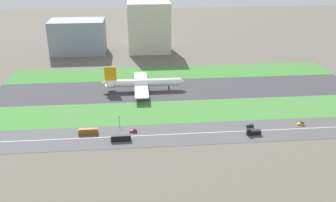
{
  "coord_description": "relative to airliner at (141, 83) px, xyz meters",
  "views": [
    {
      "loc": [
        -31.11,
        -262.23,
        104.04
      ],
      "look_at": [
        -10.38,
        -36.5,
        6.0
      ],
      "focal_mm": 38.63,
      "sensor_mm": 36.0,
      "label": 1
    }
  ],
  "objects": [
    {
      "name": "fuel_tank_west",
      "position": [
        8.36,
        159.0,
        1.5
      ],
      "size": [
        20.52,
        20.52,
        15.46
      ],
      "primitive_type": "cylinder",
      "color": "silver",
      "rests_on": "ground_plane"
    },
    {
      "name": "bus_0",
      "position": [
        -13.84,
        -78.0,
        -4.41
      ],
      "size": [
        11.6,
        2.5,
        3.5
      ],
      "rotation": [
        0.0,
        0.0,
        3.14
      ],
      "color": "black",
      "rests_on": "highway"
    },
    {
      "name": "car_2",
      "position": [
        98.37,
        -68.0,
        -5.31
      ],
      "size": [
        4.4,
        1.8,
        2.0
      ],
      "color": "yellow",
      "rests_on": "highway"
    },
    {
      "name": "truck_0",
      "position": [
        64.44,
        -78.0,
        -4.56
      ],
      "size": [
        8.4,
        2.5,
        4.0
      ],
      "rotation": [
        0.0,
        0.0,
        3.14
      ],
      "color": "black",
      "rests_on": "highway"
    },
    {
      "name": "car_0",
      "position": [
        -6.47,
        -68.0,
        -5.31
      ],
      "size": [
        4.4,
        1.8,
        2.0
      ],
      "color": "#B2191E",
      "rests_on": "highway"
    },
    {
      "name": "bus_1",
      "position": [
        -33.48,
        -68.0,
        -4.41
      ],
      "size": [
        11.6,
        2.5,
        3.5
      ],
      "color": "brown",
      "rests_on": "highway"
    },
    {
      "name": "ground_plane",
      "position": [
        27.63,
        -0.0,
        -6.23
      ],
      "size": [
        800.0,
        800.0,
        0.0
      ],
      "primitive_type": "plane",
      "color": "#5B564C"
    },
    {
      "name": "airliner",
      "position": [
        0.0,
        0.0,
        0.0
      ],
      "size": [
        65.0,
        56.0,
        19.7
      ],
      "color": "white",
      "rests_on": "runway"
    },
    {
      "name": "highway",
      "position": [
        27.63,
        -73.0,
        -6.18
      ],
      "size": [
        280.0,
        28.0,
        0.1
      ],
      "primitive_type": "cube",
      "color": "#4C4C4F",
      "rests_on": "ground_plane"
    },
    {
      "name": "hangar_building",
      "position": [
        11.18,
        114.0,
        19.39
      ],
      "size": [
        43.2,
        34.61,
        51.25
      ],
      "primitive_type": "cube",
      "color": "beige",
      "rests_on": "ground_plane"
    },
    {
      "name": "runway",
      "position": [
        27.63,
        -0.0,
        -6.18
      ],
      "size": [
        280.0,
        46.0,
        0.1
      ],
      "primitive_type": "cube",
      "color": "#38383D",
      "rests_on": "ground_plane"
    },
    {
      "name": "highway_centerline",
      "position": [
        27.63,
        -73.0,
        -6.13
      ],
      "size": [
        266.0,
        0.5,
        0.01
      ],
      "primitive_type": "cube",
      "color": "silver",
      "rests_on": "highway"
    },
    {
      "name": "traffic_light",
      "position": [
        -15.22,
        -60.01,
        -1.94
      ],
      "size": [
        0.36,
        0.5,
        7.2
      ],
      "color": "#4C4C51",
      "rests_on": "highway"
    },
    {
      "name": "car_1",
      "position": [
        65.75,
        -68.0,
        -5.31
      ],
      "size": [
        4.4,
        1.8,
        2.0
      ],
      "color": "black",
      "rests_on": "highway"
    },
    {
      "name": "grass_median_north",
      "position": [
        27.63,
        41.0,
        -6.18
      ],
      "size": [
        280.0,
        36.0,
        0.1
      ],
      "primitive_type": "cube",
      "color": "#3D7A33",
      "rests_on": "ground_plane"
    },
    {
      "name": "grass_median_south",
      "position": [
        27.63,
        -41.0,
        -6.18
      ],
      "size": [
        280.0,
        36.0,
        0.1
      ],
      "primitive_type": "cube",
      "color": "#427F38",
      "rests_on": "ground_plane"
    },
    {
      "name": "terminal_building",
      "position": [
        -62.37,
        114.0,
        10.79
      ],
      "size": [
        55.31,
        33.15,
        34.05
      ],
      "primitive_type": "cube",
      "color": "gray",
      "rests_on": "ground_plane"
    }
  ]
}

